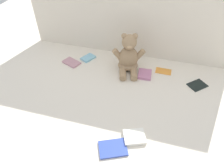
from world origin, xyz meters
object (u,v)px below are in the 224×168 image
object	(u,v)px
book_case_1	(134,137)
book_case_2	(145,74)
book_case_4	(88,58)
teddy_bear	(128,57)
book_case_6	(197,85)
book_case_5	(113,148)
book_case_3	(72,62)
book_case_0	(163,71)

from	to	relation	value
book_case_1	book_case_2	distance (m)	0.51
book_case_1	book_case_4	world-z (taller)	book_case_1
teddy_bear	book_case_4	size ratio (longest dim) A/B	2.73
book_case_1	book_case_6	xyz separation A→B (m)	(0.32, 0.50, -0.01)
book_case_5	book_case_6	world-z (taller)	book_case_5
teddy_bear	book_case_6	size ratio (longest dim) A/B	2.36
book_case_2	book_case_6	bearing A→B (deg)	-5.94
teddy_bear	book_case_5	bearing A→B (deg)	-98.35
book_case_5	book_case_4	bearing A→B (deg)	5.05
book_case_2	book_case_6	distance (m)	0.35
book_case_3	book_case_4	bearing A→B (deg)	-26.18
book_case_3	book_case_0	bearing A→B (deg)	-60.25
book_case_5	book_case_1	bearing A→B (deg)	-69.14
book_case_4	book_case_5	xyz separation A→B (m)	(0.38, -0.68, -0.00)
book_case_3	book_case_2	bearing A→B (deg)	-66.89
book_case_5	book_case_6	size ratio (longest dim) A/B	1.18
teddy_bear	book_case_0	size ratio (longest dim) A/B	2.54
book_case_1	book_case_5	xyz separation A→B (m)	(-0.09, -0.09, -0.00)
book_case_4	teddy_bear	bearing A→B (deg)	19.63
book_case_2	book_case_0	bearing A→B (deg)	28.89
book_case_0	book_case_5	distance (m)	0.70
book_case_1	book_case_3	xyz separation A→B (m)	(-0.57, 0.51, -0.00)
book_case_0	book_case_5	size ratio (longest dim) A/B	0.79
book_case_4	book_case_1	bearing A→B (deg)	-23.90
teddy_bear	book_case_2	size ratio (longest dim) A/B	2.57
book_case_6	book_case_1	bearing A→B (deg)	-75.73
book_case_3	book_case_6	xyz separation A→B (m)	(0.89, -0.01, -0.00)
book_case_0	book_case_6	distance (m)	0.24
book_case_3	teddy_bear	bearing A→B (deg)	-61.70
book_case_3	book_case_4	xyz separation A→B (m)	(0.10, 0.09, 0.00)
teddy_bear	book_case_3	size ratio (longest dim) A/B	2.19
book_case_2	book_case_6	world-z (taller)	book_case_2
book_case_2	teddy_bear	bearing A→B (deg)	159.86
book_case_0	teddy_bear	bearing A→B (deg)	100.64
book_case_1	book_case_6	world-z (taller)	book_case_1
book_case_4	book_case_3	bearing A→B (deg)	-111.06
book_case_1	book_case_0	bearing A→B (deg)	149.18
book_case_1	book_case_2	world-z (taller)	book_case_1
teddy_bear	book_case_5	xyz separation A→B (m)	(0.07, -0.64, -0.10)
book_case_4	book_case_6	world-z (taller)	book_case_4
teddy_bear	book_case_1	world-z (taller)	teddy_bear
book_case_0	book_case_4	distance (m)	0.56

